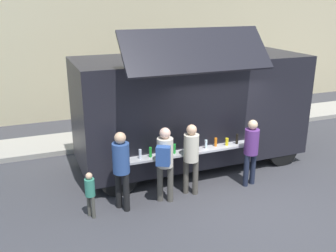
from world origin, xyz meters
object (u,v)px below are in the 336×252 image
customer_rear_waiting (121,164)px  trash_bin (270,109)px  food_truck_main (191,107)px  customer_mid_with_backpack (165,158)px  child_near_queue (90,191)px  customer_front_ordering (191,153)px  customer_extra_browsing (251,147)px

customer_rear_waiting → trash_bin: bearing=0.1°
food_truck_main → customer_mid_with_backpack: bearing=-129.5°
child_near_queue → customer_mid_with_backpack: bearing=-29.2°
trash_bin → customer_front_ordering: customer_front_ordering is taller
food_truck_main → customer_extra_browsing: food_truck_main is taller
customer_front_ordering → customer_extra_browsing: (1.52, -0.11, -0.02)m
food_truck_main → customer_rear_waiting: 2.95m
customer_mid_with_backpack → child_near_queue: bearing=120.2°
customer_extra_browsing → customer_mid_with_backpack: bearing=79.0°
customer_mid_with_backpack → customer_front_ordering: bearing=-48.9°
customer_front_ordering → customer_rear_waiting: customer_rear_waiting is taller
customer_front_ordering → customer_extra_browsing: 1.52m
food_truck_main → customer_extra_browsing: 1.98m
customer_rear_waiting → child_near_queue: size_ratio=1.74×
customer_extra_browsing → trash_bin: bearing=-52.4°
trash_bin → customer_rear_waiting: 7.73m
food_truck_main → customer_front_ordering: food_truck_main is taller
food_truck_main → trash_bin: (4.23, 2.32, -1.12)m
customer_extra_browsing → child_near_queue: bearing=79.1°
trash_bin → child_near_queue: child_near_queue is taller
customer_rear_waiting → customer_front_ordering: bearing=-27.5°
customer_front_ordering → customer_mid_with_backpack: customer_mid_with_backpack is taller
customer_rear_waiting → customer_mid_with_backpack: bearing=-33.8°
customer_rear_waiting → child_near_queue: bearing=155.4°
trash_bin → child_near_queue: bearing=-150.7°
customer_mid_with_backpack → customer_rear_waiting: customer_rear_waiting is taller
customer_extra_browsing → child_near_queue: size_ratio=1.65×
trash_bin → customer_mid_with_backpack: size_ratio=0.56×
customer_front_ordering → food_truck_main: bearing=10.2°
customer_mid_with_backpack → customer_rear_waiting: 0.96m
food_truck_main → trash_bin: food_truck_main is taller
customer_front_ordering → customer_mid_with_backpack: 0.71m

